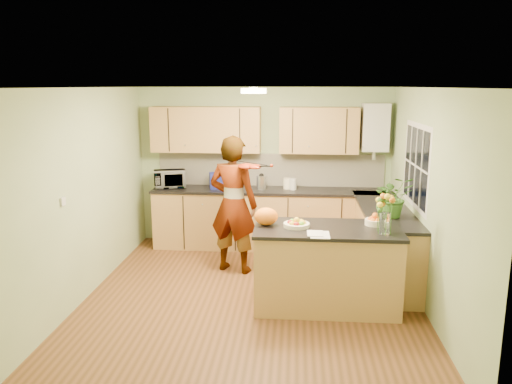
{
  "coord_description": "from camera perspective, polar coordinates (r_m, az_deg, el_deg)",
  "views": [
    {
      "loc": [
        0.51,
        -5.64,
        2.52
      ],
      "look_at": [
        0.01,
        0.5,
        1.2
      ],
      "focal_mm": 35.0,
      "sensor_mm": 36.0,
      "label": 1
    }
  ],
  "objects": [
    {
      "name": "floor",
      "position": [
        6.2,
        -0.5,
        -11.93
      ],
      "size": [
        4.5,
        4.5,
        0.0
      ],
      "primitive_type": "plane",
      "color": "#503316",
      "rests_on": "ground"
    },
    {
      "name": "ceiling",
      "position": [
        5.66,
        -0.54,
        11.86
      ],
      "size": [
        4.0,
        4.5,
        0.02
      ],
      "primitive_type": "cube",
      "color": "silver",
      "rests_on": "wall_back"
    },
    {
      "name": "wall_back",
      "position": [
        8.01,
        0.93,
        2.94
      ],
      "size": [
        4.0,
        0.02,
        2.5
      ],
      "primitive_type": "cube",
      "color": "#89A173",
      "rests_on": "floor"
    },
    {
      "name": "wall_front",
      "position": [
        3.66,
        -3.72,
        -8.32
      ],
      "size": [
        4.0,
        0.02,
        2.5
      ],
      "primitive_type": "cube",
      "color": "#89A173",
      "rests_on": "floor"
    },
    {
      "name": "wall_left",
      "position": [
        6.3,
        -18.94,
        -0.23
      ],
      "size": [
        0.02,
        4.5,
        2.5
      ],
      "primitive_type": "cube",
      "color": "#89A173",
      "rests_on": "floor"
    },
    {
      "name": "wall_right",
      "position": [
        5.97,
        18.98,
        -0.89
      ],
      "size": [
        0.02,
        4.5,
        2.5
      ],
      "primitive_type": "cube",
      "color": "#89A173",
      "rests_on": "floor"
    },
    {
      "name": "back_counter",
      "position": [
        7.87,
        1.49,
        -3.02
      ],
      "size": [
        3.64,
        0.62,
        0.94
      ],
      "color": "#AF8946",
      "rests_on": "floor"
    },
    {
      "name": "right_counter",
      "position": [
        6.91,
        14.4,
        -5.58
      ],
      "size": [
        0.62,
        2.24,
        0.94
      ],
      "color": "#AF8946",
      "rests_on": "floor"
    },
    {
      "name": "splashback",
      "position": [
        7.99,
        1.64,
        2.56
      ],
      "size": [
        3.6,
        0.02,
        0.52
      ],
      "primitive_type": "cube",
      "color": "white",
      "rests_on": "back_counter"
    },
    {
      "name": "upper_cabinets",
      "position": [
        7.78,
        -0.44,
        7.13
      ],
      "size": [
        3.2,
        0.34,
        0.7
      ],
      "color": "#AF8946",
      "rests_on": "wall_back"
    },
    {
      "name": "boiler",
      "position": [
        7.84,
        13.46,
        7.18
      ],
      "size": [
        0.4,
        0.3,
        0.86
      ],
      "color": "silver",
      "rests_on": "wall_back"
    },
    {
      "name": "window_right",
      "position": [
        6.49,
        17.82,
        2.88
      ],
      "size": [
        0.01,
        1.3,
        1.05
      ],
      "color": "silver",
      "rests_on": "wall_right"
    },
    {
      "name": "light_switch",
      "position": [
        5.75,
        -21.19,
        -1.01
      ],
      "size": [
        0.02,
        0.09,
        0.09
      ],
      "primitive_type": "cube",
      "color": "silver",
      "rests_on": "wall_left"
    },
    {
      "name": "ceiling_lamp",
      "position": [
        5.96,
        -0.28,
        11.5
      ],
      "size": [
        0.3,
        0.3,
        0.07
      ],
      "color": "#FFEABF",
      "rests_on": "ceiling"
    },
    {
      "name": "peninsula_island",
      "position": [
        5.86,
        8.03,
        -8.48
      ],
      "size": [
        1.65,
        0.85,
        0.95
      ],
      "color": "#AF8946",
      "rests_on": "floor"
    },
    {
      "name": "fruit_dish",
      "position": [
        5.69,
        4.66,
        -3.58
      ],
      "size": [
        0.3,
        0.3,
        0.1
      ],
      "color": "#FBEDC8",
      "rests_on": "peninsula_island"
    },
    {
      "name": "orange_bowl",
      "position": [
        5.9,
        13.45,
        -3.16
      ],
      "size": [
        0.23,
        0.23,
        0.13
      ],
      "color": "#FBEDC8",
      "rests_on": "peninsula_island"
    },
    {
      "name": "flower_vase",
      "position": [
        5.53,
        14.61,
        -1.26
      ],
      "size": [
        0.27,
        0.27,
        0.51
      ],
      "rotation": [
        0.0,
        0.0,
        0.24
      ],
      "color": "silver",
      "rests_on": "peninsula_island"
    },
    {
      "name": "orange_bag",
      "position": [
        5.73,
        1.17,
        -2.8
      ],
      "size": [
        0.33,
        0.3,
        0.2
      ],
      "primitive_type": "ellipsoid",
      "rotation": [
        0.0,
        0.0,
        0.29
      ],
      "color": "orange",
      "rests_on": "peninsula_island"
    },
    {
      "name": "papers",
      "position": [
        5.42,
        7.3,
        -4.85
      ],
      "size": [
        0.21,
        0.28,
        0.01
      ],
      "primitive_type": "cube",
      "color": "white",
      "rests_on": "peninsula_island"
    },
    {
      "name": "violinist",
      "position": [
        6.77,
        -2.6,
        -1.45
      ],
      "size": [
        0.79,
        0.64,
        1.88
      ],
      "primitive_type": "imported",
      "rotation": [
        0.0,
        0.0,
        2.83
      ],
      "color": "tan",
      "rests_on": "floor"
    },
    {
      "name": "violin",
      "position": [
        6.42,
        -1.12,
        2.96
      ],
      "size": [
        0.6,
        0.52,
        0.15
      ],
      "primitive_type": null,
      "rotation": [
        0.17,
        0.0,
        -0.61
      ],
      "color": "#4E0A04",
      "rests_on": "violinist"
    },
    {
      "name": "microwave",
      "position": [
        7.99,
        -9.82,
        1.47
      ],
      "size": [
        0.56,
        0.46,
        0.27
      ],
      "primitive_type": "imported",
      "rotation": [
        0.0,
        0.0,
        0.29
      ],
      "color": "silver",
      "rests_on": "back_counter"
    },
    {
      "name": "blue_box",
      "position": [
        7.83,
        -4.17,
        1.32
      ],
      "size": [
        0.35,
        0.29,
        0.25
      ],
      "primitive_type": "cube",
      "rotation": [
        0.0,
        0.0,
        0.24
      ],
      "color": "#212A9A",
      "rests_on": "back_counter"
    },
    {
      "name": "kettle",
      "position": [
        7.75,
        0.62,
        1.19
      ],
      "size": [
        0.15,
        0.15,
        0.29
      ],
      "rotation": [
        0.0,
        0.0,
        0.34
      ],
      "color": "silver",
      "rests_on": "back_counter"
    },
    {
      "name": "jar_cream",
      "position": [
        7.79,
        3.56,
        0.98
      ],
      "size": [
        0.13,
        0.13,
        0.17
      ],
      "primitive_type": "cylinder",
      "rotation": [
        0.0,
        0.0,
        -0.18
      ],
      "color": "#FBEDC8",
      "rests_on": "back_counter"
    },
    {
      "name": "jar_white",
      "position": [
        7.74,
        4.25,
        0.91
      ],
      "size": [
        0.12,
        0.12,
        0.17
      ],
      "primitive_type": "cylinder",
      "rotation": [
        0.0,
        0.0,
        -0.08
      ],
      "color": "silver",
      "rests_on": "back_counter"
    },
    {
      "name": "potted_plant",
      "position": [
        6.29,
        15.43,
        -0.51
      ],
      "size": [
        0.5,
        0.45,
        0.52
      ],
      "primitive_type": "imported",
      "rotation": [
        0.0,
        0.0,
        0.1
      ],
      "color": "#386B23",
      "rests_on": "right_counter"
    }
  ]
}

